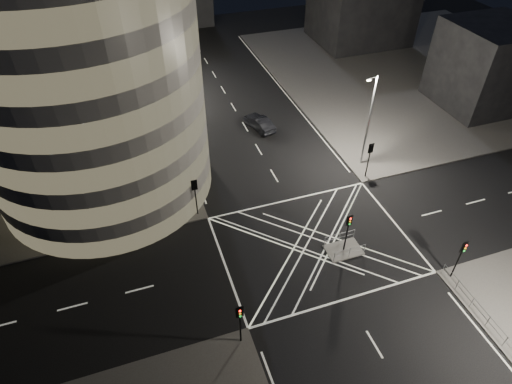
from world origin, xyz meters
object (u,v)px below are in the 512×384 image
object	(u,v)px
traffic_signal_nl	(240,318)
sedan	(259,123)
traffic_signal_nr	(461,253)
street_lamp_left_near	(174,137)
street_lamp_right_far	(369,119)
traffic_signal_fl	(195,191)
traffic_signal_fr	(370,154)
street_lamp_left_far	(147,60)
central_island	(343,250)
traffic_signal_island	(348,226)

from	to	relation	value
traffic_signal_nl	sedan	xyz separation A→B (m)	(10.30, 25.89, -2.14)
traffic_signal_nl	traffic_signal_nr	world-z (taller)	same
street_lamp_left_near	street_lamp_right_far	size ratio (longest dim) A/B	1.00
traffic_signal_fl	traffic_signal_fr	distance (m)	17.60
street_lamp_right_far	traffic_signal_nr	bearing A→B (deg)	-92.30
traffic_signal_fl	traffic_signal_nr	distance (m)	22.24
traffic_signal_fl	sedan	bearing A→B (deg)	50.03
street_lamp_left_far	street_lamp_right_far	distance (m)	28.23
traffic_signal_nl	street_lamp_left_far	xyz separation A→B (m)	(-0.64, 36.80, 2.63)
traffic_signal_fr	street_lamp_left_near	world-z (taller)	street_lamp_left_near
traffic_signal_nr	street_lamp_left_near	bearing A→B (deg)	134.13
sedan	traffic_signal_nr	bearing A→B (deg)	90.82
central_island	street_lamp_right_far	distance (m)	13.98
street_lamp_left_near	traffic_signal_island	bearing A→B (deg)	-49.73
traffic_signal_island	sedan	distance (m)	20.70
traffic_signal_nl	traffic_signal_island	bearing A→B (deg)	26.14
traffic_signal_nr	street_lamp_left_near	distance (m)	26.32
traffic_signal_fr	traffic_signal_island	size ratio (longest dim) A/B	1.00
traffic_signal_fr	street_lamp_right_far	xyz separation A→B (m)	(0.64, 2.20, 2.63)
sedan	traffic_signal_fl	bearing A→B (deg)	35.10
street_lamp_left_near	street_lamp_left_far	bearing A→B (deg)	90.00
traffic_signal_fl	street_lamp_left_near	distance (m)	5.86
street_lamp_right_far	traffic_signal_nl	bearing A→B (deg)	-139.09
traffic_signal_island	street_lamp_left_near	distance (m)	17.89
traffic_signal_fl	traffic_signal_island	size ratio (longest dim) A/B	1.00
traffic_signal_nl	traffic_signal_fr	xyz separation A→B (m)	(17.60, 13.60, 0.00)
central_island	traffic_signal_nr	xyz separation A→B (m)	(6.80, -5.30, 2.84)
traffic_signal_fl	traffic_signal_nl	world-z (taller)	same
central_island	street_lamp_left_far	xyz separation A→B (m)	(-11.44, 31.50, 5.47)
traffic_signal_fl	traffic_signal_nl	bearing A→B (deg)	-90.00
traffic_signal_nr	traffic_signal_island	bearing A→B (deg)	142.07
traffic_signal_fr	traffic_signal_island	bearing A→B (deg)	-129.33
traffic_signal_nl	traffic_signal_island	size ratio (longest dim) A/B	1.00
central_island	traffic_signal_fl	bearing A→B (deg)	142.46
traffic_signal_fl	street_lamp_left_far	distance (m)	23.36
traffic_signal_nr	street_lamp_left_near	xyz separation A→B (m)	(-18.24, 18.80, 2.63)
central_island	traffic_signal_fr	bearing A→B (deg)	50.67
traffic_signal_fr	street_lamp_left_near	distance (m)	19.14
traffic_signal_fl	traffic_signal_nl	size ratio (longest dim) A/B	1.00
traffic_signal_nl	street_lamp_left_near	distance (m)	18.99
street_lamp_right_far	central_island	bearing A→B (deg)	-125.30
traffic_signal_fr	street_lamp_right_far	bearing A→B (deg)	73.89
traffic_signal_nl	central_island	bearing A→B (deg)	26.14
central_island	sedan	distance (m)	20.61
traffic_signal_fr	sedan	distance (m)	14.45
sedan	central_island	bearing A→B (deg)	76.46
traffic_signal_island	street_lamp_left_far	bearing A→B (deg)	109.95
street_lamp_left_near	sedan	distance (m)	13.88
central_island	traffic_signal_nr	world-z (taller)	traffic_signal_nr
street_lamp_left_far	central_island	bearing A→B (deg)	-70.05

